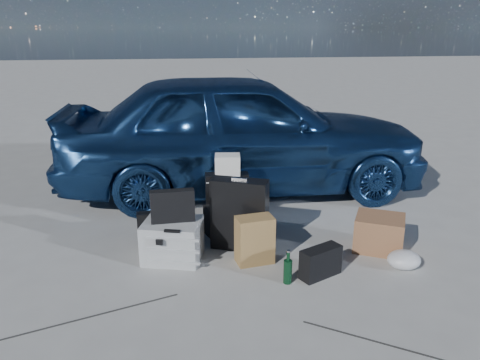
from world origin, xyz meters
name	(u,v)px	position (x,y,z in m)	size (l,w,h in m)	color
ground	(252,274)	(0.00, 0.00, 0.00)	(60.00, 60.00, 0.00)	#A2A39E
car	(242,131)	(0.27, 2.26, 0.78)	(1.85, 4.59, 1.56)	navy
pelican_case	(173,240)	(-0.68, 0.40, 0.19)	(0.51, 0.42, 0.37)	#A5A8AA
laptop_bag	(173,206)	(-0.66, 0.41, 0.52)	(0.40, 0.10, 0.30)	black
briefcase	(161,228)	(-0.79, 0.73, 0.17)	(0.45, 0.10, 0.35)	black
suitcase_left	(239,215)	(-0.03, 0.53, 0.35)	(0.54, 0.19, 0.70)	black
suitcase_right	(227,198)	(-0.07, 1.19, 0.28)	(0.46, 0.17, 0.56)	black
white_carton	(227,165)	(-0.06, 1.18, 0.66)	(0.26, 0.21, 0.21)	silver
duffel_bag	(235,218)	(-0.02, 0.91, 0.16)	(0.62, 0.27, 0.31)	black
flat_box_white	(236,200)	(-0.01, 0.93, 0.35)	(0.41, 0.31, 0.07)	silver
flat_box_black	(236,194)	(-0.01, 0.93, 0.41)	(0.26, 0.18, 0.06)	black
kraft_bag	(255,240)	(0.06, 0.22, 0.22)	(0.33, 0.20, 0.44)	olive
cardboard_box	(379,233)	(1.29, 0.30, 0.17)	(0.45, 0.39, 0.34)	brown
plastic_bag	(404,260)	(1.35, -0.10, 0.08)	(0.30, 0.26, 0.17)	silver
messenger_bag	(321,262)	(0.57, -0.12, 0.13)	(0.38, 0.14, 0.26)	black
green_bottle	(288,268)	(0.27, -0.18, 0.14)	(0.07, 0.07, 0.29)	black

